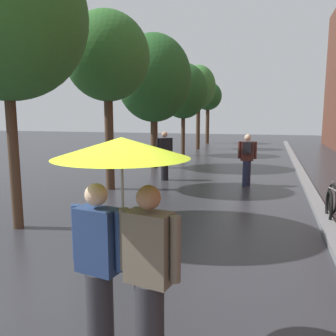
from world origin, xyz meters
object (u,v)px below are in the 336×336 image
at_px(street_tree_5, 208,97).
at_px(pedestrian_walking_far, 165,155).
at_px(street_tree_1, 107,58).
at_px(couple_under_umbrella, 122,212).
at_px(street_tree_0, 4,15).
at_px(pedestrian_walking_midground, 247,159).
at_px(street_tree_2, 154,79).
at_px(street_tree_4, 199,88).
at_px(street_tree_3, 183,91).

relative_size(street_tree_5, pedestrian_walking_far, 2.89).
bearing_deg(street_tree_1, couple_under_umbrella, -62.75).
xyz_separation_m(street_tree_0, street_tree_5, (-0.19, 22.33, -0.33)).
relative_size(street_tree_0, street_tree_1, 1.08).
xyz_separation_m(pedestrian_walking_midground, pedestrian_walking_far, (-2.83, 0.17, -0.01)).
xyz_separation_m(street_tree_5, pedestrian_walking_midground, (4.32, -16.68, -2.88)).
xyz_separation_m(street_tree_1, street_tree_2, (-0.13, 4.53, -0.15)).
bearing_deg(couple_under_umbrella, street_tree_4, 99.96).
height_order(street_tree_3, street_tree_4, street_tree_4).
height_order(couple_under_umbrella, pedestrian_walking_midground, couple_under_umbrella).
bearing_deg(couple_under_umbrella, street_tree_3, 102.43).
height_order(street_tree_4, pedestrian_walking_far, street_tree_4).
bearing_deg(pedestrian_walking_far, street_tree_2, 116.20).
relative_size(street_tree_1, street_tree_4, 0.95).
height_order(street_tree_2, street_tree_4, street_tree_2).
xyz_separation_m(street_tree_1, street_tree_4, (-0.06, 13.45, 0.16)).
xyz_separation_m(couple_under_umbrella, pedestrian_walking_midground, (0.51, 8.51, -0.53)).
height_order(street_tree_0, street_tree_5, street_tree_0).
relative_size(street_tree_1, street_tree_2, 0.94).
bearing_deg(street_tree_0, pedestrian_walking_far, 77.43).
xyz_separation_m(street_tree_2, street_tree_4, (0.07, 8.92, 0.31)).
bearing_deg(street_tree_2, street_tree_4, 89.58).
relative_size(street_tree_2, pedestrian_walking_far, 3.29).
xyz_separation_m(street_tree_3, pedestrian_walking_far, (1.24, -7.49, -2.73)).
relative_size(street_tree_0, pedestrian_walking_midground, 3.41).
distance_m(street_tree_1, pedestrian_walking_far, 3.79).
xyz_separation_m(street_tree_0, pedestrian_walking_far, (1.30, 5.82, -3.22)).
height_order(street_tree_1, street_tree_3, street_tree_1).
xyz_separation_m(street_tree_3, pedestrian_walking_midground, (4.08, -7.66, -2.72)).
bearing_deg(street_tree_1, street_tree_0, -91.86).
bearing_deg(street_tree_0, street_tree_4, 89.78).
bearing_deg(street_tree_5, street_tree_3, -88.46).
bearing_deg(couple_under_umbrella, pedestrian_walking_midground, 86.55).
bearing_deg(street_tree_3, couple_under_umbrella, -77.57).
distance_m(street_tree_1, couple_under_umbrella, 8.03).
bearing_deg(pedestrian_walking_midground, couple_under_umbrella, -93.45).
distance_m(street_tree_3, street_tree_5, 9.02).
bearing_deg(street_tree_3, street_tree_1, -89.56).
relative_size(street_tree_2, pedestrian_walking_midground, 3.39).
distance_m(street_tree_5, couple_under_umbrella, 25.59).
height_order(street_tree_5, couple_under_umbrella, street_tree_5).
height_order(street_tree_1, street_tree_2, street_tree_2).
bearing_deg(street_tree_0, pedestrian_walking_midground, 53.85).
relative_size(street_tree_4, pedestrian_walking_midground, 3.35).
height_order(street_tree_2, couple_under_umbrella, street_tree_2).
xyz_separation_m(street_tree_2, pedestrian_walking_far, (1.30, -2.63, -2.92)).
height_order(couple_under_umbrella, pedestrian_walking_far, couple_under_umbrella).
xyz_separation_m(street_tree_1, street_tree_3, (-0.07, 9.39, -0.34)).
relative_size(street_tree_4, couple_under_umbrella, 2.69).
distance_m(street_tree_4, couple_under_umbrella, 20.71).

